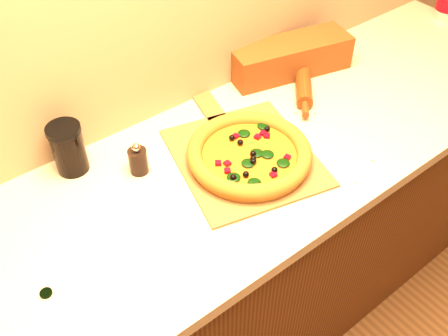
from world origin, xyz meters
The scene contains 9 objects.
cabinet centered at (0.00, 1.43, 0.43)m, with size 2.80×0.65×0.86m, color #441E0E.
countertop centered at (0.00, 1.43, 0.88)m, with size 2.84×0.68×0.04m, color beige.
pizza_peel centered at (0.18, 1.44, 0.90)m, with size 0.47×0.60×0.01m.
pizza centered at (0.18, 1.40, 0.93)m, with size 0.35×0.35×0.05m.
bottle_cap centered at (-0.46, 1.35, 0.90)m, with size 0.03×0.03×0.01m, color black.
pepper_grinder centered at (-0.09, 1.56, 0.94)m, with size 0.05×0.05×0.10m.
rolling_pin centered at (0.56, 1.58, 0.93)m, with size 0.28×0.30×0.05m.
bread_bag centered at (0.59, 1.67, 0.96)m, with size 0.43×0.14×0.12m, color brown.
dark_jar centered at (-0.23, 1.69, 0.98)m, with size 0.09×0.09×0.15m.
Camera 1 is at (-0.52, 0.62, 1.88)m, focal length 40.00 mm.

